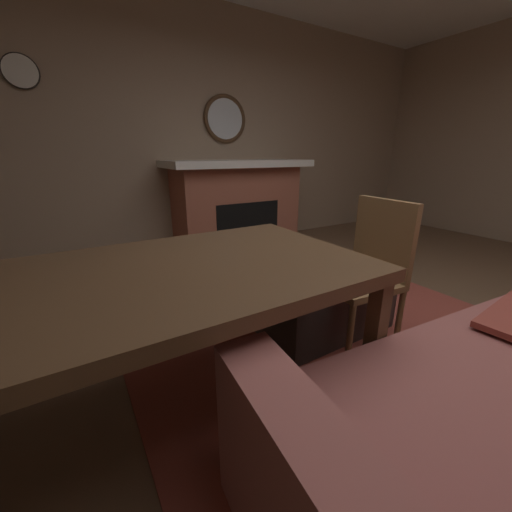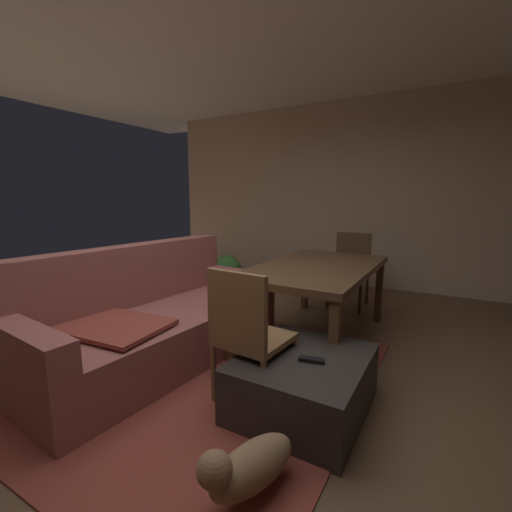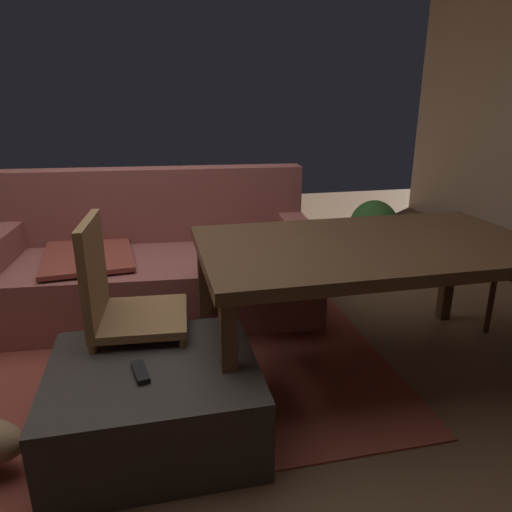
# 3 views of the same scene
# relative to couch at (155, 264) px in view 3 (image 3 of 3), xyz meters

# --- Properties ---
(floor) EXTENTS (8.97, 8.97, 0.00)m
(floor) POSITION_rel_couch_xyz_m (-0.21, -0.72, -0.32)
(floor) COLOR brown
(area_rug) EXTENTS (2.60, 2.00, 0.01)m
(area_rug) POSITION_rel_couch_xyz_m (-0.04, -0.74, -0.32)
(area_rug) COLOR brown
(area_rug) RESTS_ON ground
(couch) EXTENTS (2.26, 1.14, 0.96)m
(couch) POSITION_rel_couch_xyz_m (0.00, 0.00, 0.00)
(couch) COLOR #8C4C47
(couch) RESTS_ON ground
(ottoman_coffee_table) EXTENTS (0.88, 0.77, 0.37)m
(ottoman_coffee_table) POSITION_rel_couch_xyz_m (-0.04, -1.41, -0.14)
(ottoman_coffee_table) COLOR #2D2826
(ottoman_coffee_table) RESTS_ON ground
(tv_remote) EXTENTS (0.08, 0.17, 0.02)m
(tv_remote) POSITION_rel_couch_xyz_m (-0.09, -1.48, 0.06)
(tv_remote) COLOR black
(tv_remote) RESTS_ON ottoman_coffee_table
(dining_table) EXTENTS (1.76, 1.01, 0.74)m
(dining_table) POSITION_rel_couch_xyz_m (1.10, -1.07, 0.34)
(dining_table) COLOR #513823
(dining_table) RESTS_ON ground
(dining_chair_west) EXTENTS (0.47, 0.47, 0.93)m
(dining_chair_west) POSITION_rel_couch_xyz_m (-0.17, -1.06, 0.20)
(dining_chair_west) COLOR brown
(dining_chair_west) RESTS_ON ground
(potted_plant) EXTENTS (0.44, 0.44, 0.57)m
(potted_plant) POSITION_rel_couch_xyz_m (1.96, 0.59, -0.01)
(potted_plant) COLOR #474C51
(potted_plant) RESTS_ON ground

